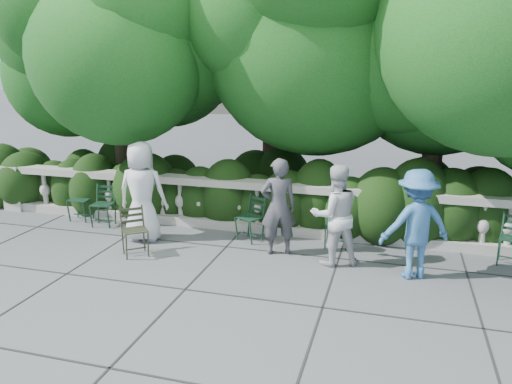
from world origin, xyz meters
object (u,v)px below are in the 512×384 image
(chair_c, at_px, (245,242))
(person_businessman, at_px, (142,192))
(chair_b, at_px, (101,228))
(chair_a, at_px, (78,222))
(chair_e, at_px, (509,268))
(person_older_blue, at_px, (416,224))
(person_casual_man, at_px, (335,215))
(chair_weathered, at_px, (138,258))
(chair_d, at_px, (335,250))
(person_woman_grey, at_px, (279,207))

(chair_c, relative_size, person_businessman, 0.46)
(chair_c, bearing_deg, chair_b, -153.37)
(chair_a, bearing_deg, person_businessman, -19.65)
(chair_b, relative_size, chair_e, 1.00)
(chair_c, distance_m, person_older_blue, 3.12)
(person_businessman, relative_size, person_older_blue, 1.09)
(chair_a, relative_size, person_casual_man, 0.51)
(chair_weathered, bearing_deg, person_businessman, 70.51)
(chair_a, xyz_separation_m, chair_d, (5.30, -0.10, 0.00))
(chair_e, distance_m, person_businessman, 6.34)
(chair_d, relative_size, person_older_blue, 0.50)
(chair_d, distance_m, person_businessman, 3.62)
(person_woman_grey, height_order, person_older_blue, person_older_blue)
(chair_a, xyz_separation_m, person_businessman, (1.83, -0.56, 0.92))
(chair_a, height_order, chair_e, same)
(chair_b, relative_size, chair_weathered, 1.00)
(person_businessman, relative_size, person_casual_man, 1.11)
(chair_e, bearing_deg, chair_c, -164.97)
(chair_a, distance_m, person_woman_grey, 4.48)
(chair_weathered, height_order, person_casual_man, person_casual_man)
(person_casual_man, bearing_deg, chair_c, -41.91)
(chair_b, bearing_deg, chair_weathered, -47.37)
(chair_b, xyz_separation_m, chair_d, (4.64, 0.09, 0.00))
(chair_d, bearing_deg, person_casual_man, -87.29)
(chair_c, relative_size, person_woman_grey, 0.50)
(person_casual_man, xyz_separation_m, person_older_blue, (1.23, -0.19, 0.02))
(chair_a, distance_m, chair_e, 8.09)
(person_woman_grey, height_order, person_casual_man, person_woman_grey)
(chair_e, height_order, person_businessman, person_businessman)
(person_woman_grey, distance_m, person_casual_man, 1.00)
(person_woman_grey, bearing_deg, chair_e, 164.45)
(person_businessman, height_order, person_woman_grey, person_businessman)
(chair_c, bearing_deg, person_businessman, -141.86)
(chair_a, distance_m, chair_c, 3.66)
(chair_e, distance_m, person_casual_man, 2.92)
(chair_b, relative_size, person_woman_grey, 0.50)
(chair_e, bearing_deg, person_casual_man, -153.56)
(chair_a, relative_size, chair_d, 1.00)
(person_businessman, bearing_deg, chair_weathered, 105.02)
(chair_c, height_order, person_older_blue, person_older_blue)
(chair_b, relative_size, person_businessman, 0.46)
(chair_b, distance_m, person_businessman, 1.53)
(chair_d, height_order, person_businessman, person_businessman)
(person_businessman, bearing_deg, chair_c, -174.27)
(chair_d, relative_size, person_woman_grey, 0.50)
(chair_weathered, height_order, person_businessman, person_businessman)
(chair_d, xyz_separation_m, person_older_blue, (1.28, -0.81, 0.84))
(chair_c, height_order, chair_weathered, same)
(chair_b, distance_m, chair_e, 7.42)
(chair_b, relative_size, person_older_blue, 0.50)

